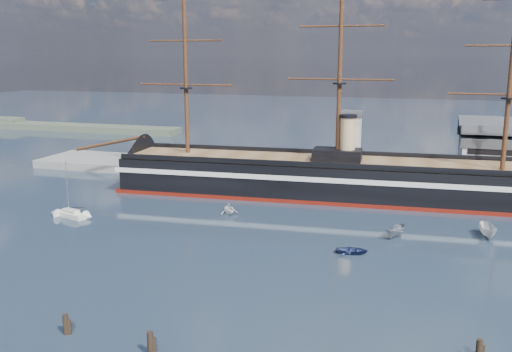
% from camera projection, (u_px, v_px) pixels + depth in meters
% --- Properties ---
extents(ground, '(600.00, 600.00, 0.00)m').
position_uv_depth(ground, '(307.00, 222.00, 102.76)').
color(ground, '#1E2B41').
rests_on(ground, ground).
extents(quay, '(180.00, 18.00, 2.00)m').
position_uv_depth(quay, '(381.00, 183.00, 133.49)').
color(quay, slate).
rests_on(quay, ground).
extents(quay_tower, '(5.00, 5.00, 15.00)m').
position_uv_depth(quay_tower, '(351.00, 142.00, 130.66)').
color(quay_tower, silver).
rests_on(quay_tower, ground).
extents(shoreline, '(120.00, 10.00, 4.00)m').
position_uv_depth(shoreline, '(21.00, 125.00, 231.40)').
color(shoreline, '#3F4C38').
rests_on(shoreline, ground).
extents(warship, '(113.36, 21.79, 53.94)m').
position_uv_depth(warship, '(319.00, 177.00, 121.10)').
color(warship, black).
rests_on(warship, ground).
extents(sailboat, '(6.94, 4.08, 10.68)m').
position_uv_depth(sailboat, '(71.00, 214.00, 105.60)').
color(sailboat, silver).
rests_on(sailboat, ground).
extents(motorboat_b, '(1.67, 3.18, 1.41)m').
position_uv_depth(motorboat_b, '(352.00, 254.00, 86.54)').
color(motorboat_b, navy).
rests_on(motorboat_b, ground).
extents(motorboat_c, '(6.42, 4.29, 2.41)m').
position_uv_depth(motorboat_c, '(395.00, 238.00, 94.02)').
color(motorboat_c, slate).
rests_on(motorboat_c, ground).
extents(motorboat_d, '(6.71, 6.12, 2.34)m').
position_uv_depth(motorboat_d, '(229.00, 214.00, 107.78)').
color(motorboat_d, white).
rests_on(motorboat_d, ground).
extents(motorboat_f, '(7.41, 3.58, 2.85)m').
position_uv_depth(motorboat_f, '(487.00, 238.00, 93.91)').
color(motorboat_f, silver).
rests_on(motorboat_f, ground).
extents(piling_near_left, '(0.64, 0.64, 2.96)m').
position_uv_depth(piling_near_left, '(67.00, 334.00, 61.75)').
color(piling_near_left, black).
rests_on(piling_near_left, ground).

